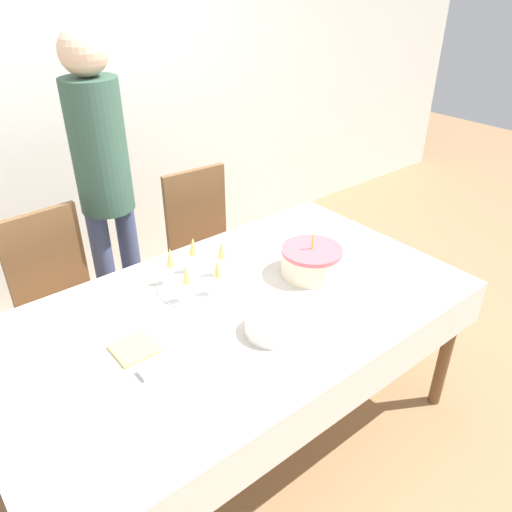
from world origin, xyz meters
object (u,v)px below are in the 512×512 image
Objects in this scene: plate_stack_main at (273,326)px; person_standing at (103,170)px; dining_chair_far_right at (206,243)px; dining_chair_far_left at (61,296)px; birthday_cake at (311,261)px; champagne_tray at (199,272)px.

person_standing is at bearing 94.16° from plate_stack_main.
plate_stack_main is at bearing -110.85° from dining_chair_far_right.
person_standing reaches higher than plate_stack_main.
dining_chair_far_right is 0.76m from person_standing.
dining_chair_far_left is 1.00× the size of dining_chair_far_right.
plate_stack_main is (-0.41, -0.21, -0.04)m from birthday_cake.
champagne_tray is at bearing 151.88° from birthday_cake.
dining_chair_far_left reaches higher than plate_stack_main.
person_standing is (-0.05, 0.80, 0.25)m from champagne_tray.
dining_chair_far_right is 0.94m from birthday_cake.
dining_chair_far_left is 4.33× the size of plate_stack_main.
person_standing is at bearing 20.25° from dining_chair_far_left.
dining_chair_far_left is at bearing 112.98° from plate_stack_main.
dining_chair_far_left is 2.52× the size of champagne_tray.
birthday_cake is (-0.01, -0.90, 0.29)m from dining_chair_far_right.
birthday_cake is 0.16× the size of person_standing.
birthday_cake is at bearing -64.24° from person_standing.
birthday_cake reaches higher than champagne_tray.
person_standing is (-0.50, 1.04, 0.25)m from birthday_cake.
champagne_tray is 0.84m from person_standing.
dining_chair_far_right is 4.33× the size of plate_stack_main.
birthday_cake is 0.73× the size of champagne_tray.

